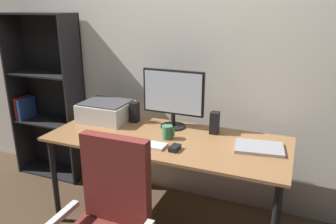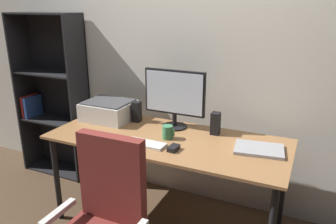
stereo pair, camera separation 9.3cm
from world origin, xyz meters
The scene contains 12 objects.
ground_plane centered at (0.00, 0.00, 0.00)m, with size 12.00×12.00×0.00m, color #4C3826.
back_wall centered at (0.00, 0.54, 1.30)m, with size 6.40×0.10×2.60m, color silver.
desk centered at (0.00, 0.00, 0.66)m, with size 1.76×0.74×0.74m.
monitor centered at (-0.04, 0.23, 1.00)m, with size 0.50×0.20×0.46m.
keyboard centered at (-0.08, -0.18, 0.75)m, with size 0.29×0.11×0.02m, color silver.
mouse centered at (0.13, -0.18, 0.76)m, with size 0.06×0.10×0.03m, color black.
coffee_mug centered at (0.01, -0.01, 0.79)m, with size 0.09×0.08×0.10m.
laptop centered at (0.66, 0.05, 0.75)m, with size 0.32×0.23×0.02m, color #99999E.
speaker_left centered at (-0.38, 0.22, 0.82)m, with size 0.06×0.07×0.17m, color black.
speaker_right centered at (0.30, 0.22, 0.82)m, with size 0.06×0.07×0.17m, color black.
printer centered at (-0.63, 0.17, 0.82)m, with size 0.40×0.34×0.16m.
bookshelf centered at (-1.43, 0.37, 0.79)m, with size 0.71×0.28×1.61m.
Camera 1 is at (0.86, -2.08, 1.68)m, focal length 35.21 mm.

